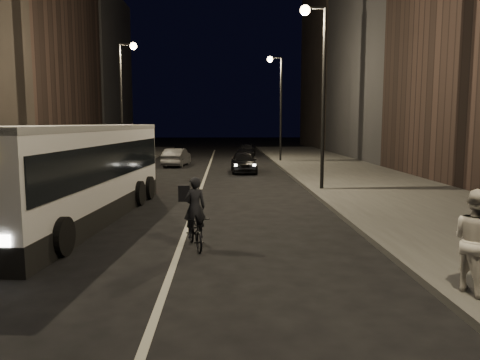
{
  "coord_description": "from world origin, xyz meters",
  "views": [
    {
      "loc": [
        1.15,
        -9.12,
        3.18
      ],
      "look_at": [
        1.6,
        4.44,
        1.5
      ],
      "focal_mm": 35.0,
      "sensor_mm": 36.0,
      "label": 1
    }
  ],
  "objects": [
    {
      "name": "sidewalk_right",
      "position": [
        8.5,
        14.0,
        0.08
      ],
      "size": [
        7.0,
        70.0,
        0.16
      ],
      "primitive_type": "cube",
      "color": "#3D3D3B",
      "rests_on": "ground"
    },
    {
      "name": "pedestrian_woman",
      "position": [
        5.6,
        -1.2,
        1.09
      ],
      "size": [
        0.91,
        1.05,
        1.86
      ],
      "primitive_type": "imported",
      "rotation": [
        0.0,
        0.0,
        1.82
      ],
      "color": "beige",
      "rests_on": "sidewalk_right"
    },
    {
      "name": "city_bus",
      "position": [
        -3.6,
        5.97,
        1.68
      ],
      "size": [
        3.44,
        11.6,
        3.08
      ],
      "rotation": [
        0.0,
        0.0,
        -0.09
      ],
      "color": "silver",
      "rests_on": "ground"
    },
    {
      "name": "car_near",
      "position": [
        2.36,
        20.5,
        0.67
      ],
      "size": [
        1.63,
        3.93,
        1.33
      ],
      "primitive_type": "imported",
      "rotation": [
        0.0,
        0.0,
        0.01
      ],
      "color": "black",
      "rests_on": "ground"
    },
    {
      "name": "streetlight_left_far",
      "position": [
        -5.33,
        22.0,
        5.36
      ],
      "size": [
        1.2,
        0.44,
        8.12
      ],
      "color": "black",
      "rests_on": "sidewalk_left"
    },
    {
      "name": "building_row_left",
      "position": [
        -16.0,
        28.5,
        11.0
      ],
      "size": [
        8.0,
        61.0,
        22.0
      ],
      "primitive_type": "cube",
      "color": "black",
      "rests_on": "ground"
    },
    {
      "name": "car_far",
      "position": [
        3.17,
        34.21,
        0.57
      ],
      "size": [
        2.05,
        4.08,
        1.14
      ],
      "primitive_type": "imported",
      "rotation": [
        0.0,
        0.0,
        -0.12
      ],
      "color": "black",
      "rests_on": "ground"
    },
    {
      "name": "sidewalk_left",
      "position": [
        -8.5,
        14.0,
        0.08
      ],
      "size": [
        7.0,
        70.0,
        0.16
      ],
      "primitive_type": "cube",
      "color": "#3D3D3B",
      "rests_on": "ground"
    },
    {
      "name": "ground",
      "position": [
        0.0,
        0.0,
        0.0
      ],
      "size": [
        180.0,
        180.0,
        0.0
      ],
      "primitive_type": "plane",
      "color": "black",
      "rests_on": "ground"
    },
    {
      "name": "streetlight_right_far",
      "position": [
        5.33,
        28.0,
        5.36
      ],
      "size": [
        1.2,
        0.44,
        8.12
      ],
      "color": "black",
      "rests_on": "sidewalk_right"
    },
    {
      "name": "streetlight_right_mid",
      "position": [
        5.33,
        12.0,
        5.36
      ],
      "size": [
        1.2,
        0.44,
        8.12
      ],
      "color": "black",
      "rests_on": "sidewalk_right"
    },
    {
      "name": "cyclist_on_bicycle",
      "position": [
        0.4,
        2.46,
        0.62
      ],
      "size": [
        0.96,
        1.69,
        1.85
      ],
      "rotation": [
        0.0,
        0.0,
        0.26
      ],
      "color": "black",
      "rests_on": "ground"
    },
    {
      "name": "building_row_right",
      "position": [
        16.0,
        27.5,
        10.5
      ],
      "size": [
        8.0,
        61.0,
        21.0
      ],
      "primitive_type": "cube",
      "color": "black",
      "rests_on": "ground"
    },
    {
      "name": "car_mid",
      "position": [
        -2.36,
        24.98,
        0.65
      ],
      "size": [
        1.83,
        4.09,
        1.3
      ],
      "primitive_type": "imported",
      "rotation": [
        0.0,
        0.0,
        3.02
      ],
      "color": "#3D3D40",
      "rests_on": "ground"
    }
  ]
}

